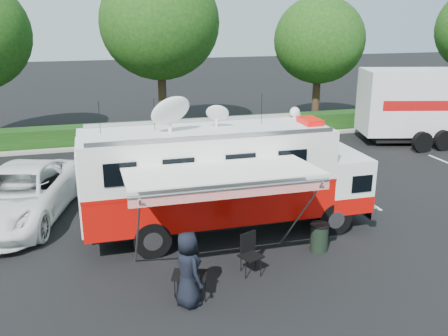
# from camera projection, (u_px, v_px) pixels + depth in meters

# --- Properties ---
(ground_plane) EXTENTS (120.00, 120.00, 0.00)m
(ground_plane) POSITION_uv_depth(u_px,v_px,m) (228.00, 231.00, 15.39)
(ground_plane) COLOR black
(ground_plane) RESTS_ON ground
(back_border) EXTENTS (60.00, 6.14, 8.87)m
(back_border) POSITION_uv_depth(u_px,v_px,m) (182.00, 41.00, 26.05)
(back_border) COLOR #9E998E
(back_border) RESTS_ON ground_plane
(stall_lines) EXTENTS (24.12, 5.50, 0.01)m
(stall_lines) POSITION_uv_depth(u_px,v_px,m) (192.00, 199.00, 18.02)
(stall_lines) COLOR silver
(stall_lines) RESTS_ON ground_plane
(command_truck) EXTENTS (8.66, 2.38, 4.16)m
(command_truck) POSITION_uv_depth(u_px,v_px,m) (226.00, 177.00, 14.83)
(command_truck) COLOR black
(command_truck) RESTS_ON ground_plane
(awning) EXTENTS (4.73, 2.46, 2.86)m
(awning) POSITION_uv_depth(u_px,v_px,m) (223.00, 176.00, 12.09)
(awning) COLOR white
(awning) RESTS_ON ground_plane
(white_suv) EXTENTS (4.35, 6.70, 1.71)m
(white_suv) POSITION_uv_depth(u_px,v_px,m) (22.00, 219.00, 16.30)
(white_suv) COLOR white
(white_suv) RESTS_ON ground_plane
(person) EXTENTS (0.83, 1.02, 1.81)m
(person) POSITION_uv_depth(u_px,v_px,m) (189.00, 304.00, 11.55)
(person) COLOR black
(person) RESTS_ON ground_plane
(folding_table) EXTENTS (0.92, 0.77, 0.67)m
(folding_table) POSITION_uv_depth(u_px,v_px,m) (189.00, 276.00, 11.55)
(folding_table) COLOR black
(folding_table) RESTS_ON ground_plane
(folding_chair) EXTENTS (0.67, 0.71, 1.07)m
(folding_chair) POSITION_uv_depth(u_px,v_px,m) (249.00, 249.00, 12.82)
(folding_chair) COLOR black
(folding_chair) RESTS_ON ground_plane
(trash_bin) EXTENTS (0.54, 0.54, 0.81)m
(trash_bin) POSITION_uv_depth(u_px,v_px,m) (319.00, 237.00, 14.04)
(trash_bin) COLOR black
(trash_bin) RESTS_ON ground_plane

